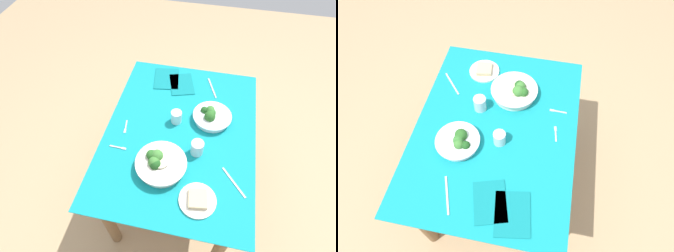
% 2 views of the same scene
% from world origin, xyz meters
% --- Properties ---
extents(ground_plane, '(6.00, 6.00, 0.00)m').
position_xyz_m(ground_plane, '(0.00, 0.00, 0.00)').
color(ground_plane, tan).
extents(dining_table, '(1.19, 0.89, 0.71)m').
position_xyz_m(dining_table, '(0.00, 0.00, 0.59)').
color(dining_table, teal).
rests_on(dining_table, ground_plane).
extents(broccoli_bowl_far, '(0.24, 0.24, 0.09)m').
position_xyz_m(broccoli_bowl_far, '(-0.13, 0.17, 0.74)').
color(broccoli_bowl_far, white).
rests_on(broccoli_bowl_far, dining_table).
extents(broccoli_bowl_near, '(0.28, 0.28, 0.10)m').
position_xyz_m(broccoli_bowl_near, '(0.26, -0.06, 0.75)').
color(broccoli_bowl_near, silver).
rests_on(broccoli_bowl_near, dining_table).
extents(bread_side_plate, '(0.19, 0.19, 0.04)m').
position_xyz_m(bread_side_plate, '(0.41, 0.16, 0.73)').
color(bread_side_plate, silver).
rests_on(bread_side_plate, dining_table).
extents(water_glass_center, '(0.07, 0.07, 0.09)m').
position_xyz_m(water_glass_center, '(0.12, 0.12, 0.76)').
color(water_glass_center, silver).
rests_on(water_glass_center, dining_table).
extents(water_glass_side, '(0.07, 0.07, 0.08)m').
position_xyz_m(water_glass_side, '(-0.08, -0.04, 0.75)').
color(water_glass_side, silver).
rests_on(water_glass_side, dining_table).
extents(fork_by_far_bowl, '(0.10, 0.03, 0.00)m').
position_xyz_m(fork_by_far_bowl, '(0.04, -0.33, 0.72)').
color(fork_by_far_bowl, '#B7B7BC').
rests_on(fork_by_far_bowl, dining_table).
extents(fork_by_near_bowl, '(0.01, 0.10, 0.00)m').
position_xyz_m(fork_by_near_bowl, '(0.19, -0.32, 0.72)').
color(fork_by_near_bowl, '#B7B7BC').
rests_on(fork_by_near_bowl, dining_table).
extents(table_knife_left, '(0.16, 0.13, 0.00)m').
position_xyz_m(table_knife_left, '(0.27, 0.33, 0.72)').
color(table_knife_left, '#B7B7BC').
rests_on(table_knife_left, dining_table).
extents(table_knife_right, '(0.19, 0.08, 0.00)m').
position_xyz_m(table_knife_right, '(-0.42, 0.15, 0.72)').
color(table_knife_right, '#B7B7BC').
rests_on(table_knife_right, dining_table).
extents(napkin_folded_upper, '(0.24, 0.20, 0.01)m').
position_xyz_m(napkin_folded_upper, '(-0.44, -0.18, 0.72)').
color(napkin_folded_upper, '#0F777D').
rests_on(napkin_folded_upper, dining_table).
extents(napkin_folded_lower, '(0.25, 0.21, 0.01)m').
position_xyz_m(napkin_folded_lower, '(-0.41, -0.06, 0.72)').
color(napkin_folded_lower, '#0F777D').
rests_on(napkin_folded_lower, dining_table).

